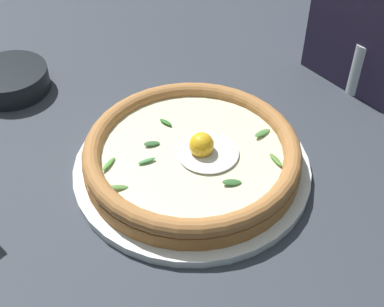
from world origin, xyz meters
The scene contains 5 objects.
ground_plane centered at (0.00, 0.00, -0.01)m, with size 2.40×2.40×0.03m, color #333942.
pizza_plate centered at (0.02, 0.02, 0.01)m, with size 0.31×0.31×0.01m, color white.
pizza centered at (0.02, 0.02, 0.03)m, with size 0.28×0.28×0.06m.
side_bowl centered at (0.18, -0.28, 0.02)m, with size 0.12×0.12×0.04m, color black.
pepper_shaker centered at (-0.30, -0.03, 0.04)m, with size 0.03×0.03×0.09m, color silver.
Camera 1 is at (0.25, 0.47, 0.50)m, focal length 49.99 mm.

